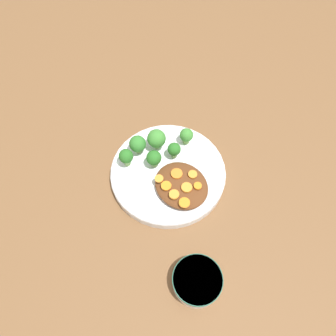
{
  "coord_description": "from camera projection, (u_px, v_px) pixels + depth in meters",
  "views": [
    {
      "loc": [
        0.3,
        -0.27,
        0.72
      ],
      "look_at": [
        0.0,
        0.0,
        0.04
      ],
      "focal_mm": 35.0,
      "sensor_mm": 36.0,
      "label": 1
    }
  ],
  "objects": [
    {
      "name": "ground_plane",
      "position": [
        168.0,
        175.0,
        0.83
      ],
      "size": [
        4.0,
        4.0,
        0.0
      ],
      "primitive_type": "plane",
      "color": "brown"
    },
    {
      "name": "broccoli_floret_3",
      "position": [
        174.0,
        150.0,
        0.81
      ],
      "size": [
        0.03,
        0.03,
        0.05
      ],
      "color": "#759E51",
      "rests_on": "plate"
    },
    {
      "name": "carrot_slice_0",
      "position": [
        193.0,
        174.0,
        0.77
      ],
      "size": [
        0.02,
        0.02,
        0.01
      ],
      "primitive_type": "cylinder",
      "color": "orange",
      "rests_on": "stew_mound"
    },
    {
      "name": "stew_mound",
      "position": [
        181.0,
        185.0,
        0.77
      ],
      "size": [
        0.13,
        0.12,
        0.02
      ],
      "primitive_type": "ellipsoid",
      "color": "#5B3319",
      "rests_on": "plate"
    },
    {
      "name": "carrot_slice_1",
      "position": [
        174.0,
        195.0,
        0.74
      ],
      "size": [
        0.02,
        0.02,
        0.01
      ],
      "primitive_type": "cylinder",
      "color": "orange",
      "rests_on": "stew_mound"
    },
    {
      "name": "plate",
      "position": [
        168.0,
        173.0,
        0.81
      ],
      "size": [
        0.29,
        0.29,
        0.03
      ],
      "color": "white",
      "rests_on": "ground_plane"
    },
    {
      "name": "carrot_slice_4",
      "position": [
        187.0,
        188.0,
        0.75
      ],
      "size": [
        0.03,
        0.03,
        0.01
      ],
      "primitive_type": "cylinder",
      "color": "orange",
      "rests_on": "stew_mound"
    },
    {
      "name": "broccoli_floret_0",
      "position": [
        154.0,
        158.0,
        0.79
      ],
      "size": [
        0.04,
        0.04,
        0.05
      ],
      "color": "#7FA85B",
      "rests_on": "plate"
    },
    {
      "name": "carrot_slice_5",
      "position": [
        198.0,
        186.0,
        0.76
      ],
      "size": [
        0.02,
        0.02,
        0.01
      ],
      "primitive_type": "cylinder",
      "color": "orange",
      "rests_on": "stew_mound"
    },
    {
      "name": "broccoli_floret_2",
      "position": [
        157.0,
        139.0,
        0.81
      ],
      "size": [
        0.05,
        0.05,
        0.06
      ],
      "color": "#7FA85B",
      "rests_on": "plate"
    },
    {
      "name": "broccoli_floret_5",
      "position": [
        138.0,
        144.0,
        0.81
      ],
      "size": [
        0.04,
        0.04,
        0.05
      ],
      "color": "#759E51",
      "rests_on": "plate"
    },
    {
      "name": "carrot_slice_7",
      "position": [
        166.0,
        186.0,
        0.76
      ],
      "size": [
        0.02,
        0.02,
        0.0
      ],
      "primitive_type": "cylinder",
      "color": "orange",
      "rests_on": "stew_mound"
    },
    {
      "name": "broccoli_floret_4",
      "position": [
        186.0,
        136.0,
        0.83
      ],
      "size": [
        0.03,
        0.03,
        0.05
      ],
      "color": "#759E51",
      "rests_on": "plate"
    },
    {
      "name": "carrot_slice_3",
      "position": [
        184.0,
        203.0,
        0.73
      ],
      "size": [
        0.03,
        0.03,
        0.0
      ],
      "primitive_type": "cylinder",
      "color": "orange",
      "rests_on": "stew_mound"
    },
    {
      "name": "broccoli_floret_1",
      "position": [
        126.0,
        157.0,
        0.79
      ],
      "size": [
        0.04,
        0.04,
        0.05
      ],
      "color": "#7FA85B",
      "rests_on": "plate"
    },
    {
      "name": "carrot_slice_2",
      "position": [
        178.0,
        173.0,
        0.77
      ],
      "size": [
        0.03,
        0.03,
        0.0
      ],
      "primitive_type": "cylinder",
      "color": "orange",
      "rests_on": "stew_mound"
    },
    {
      "name": "dip_bowl",
      "position": [
        197.0,
        281.0,
        0.67
      ],
      "size": [
        0.1,
        0.1,
        0.04
      ],
      "color": "silver",
      "rests_on": "ground_plane"
    },
    {
      "name": "carrot_slice_6",
      "position": [
        159.0,
        179.0,
        0.77
      ],
      "size": [
        0.02,
        0.02,
        0.0
      ],
      "primitive_type": "cylinder",
      "color": "orange",
      "rests_on": "stew_mound"
    }
  ]
}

